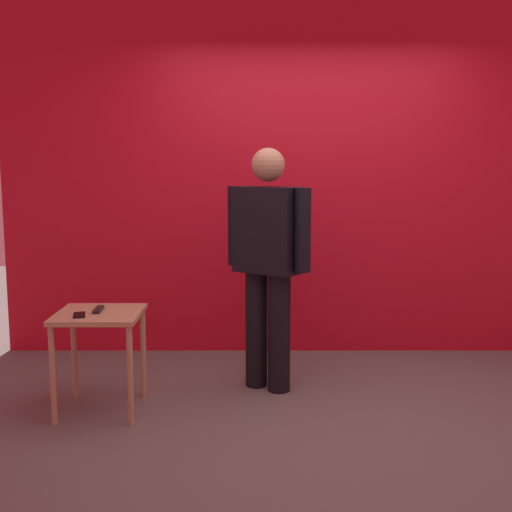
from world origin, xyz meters
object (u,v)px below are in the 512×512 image
(cell_phone, at_px, (83,315))
(tv_remote, at_px, (102,309))
(standing_person, at_px, (271,256))
(side_table, at_px, (103,328))

(cell_phone, distance_m, tv_remote, 0.15)
(standing_person, xyz_separation_m, cell_phone, (-1.15, -0.51, -0.29))
(standing_person, bearing_deg, cell_phone, -156.12)
(side_table, bearing_deg, standing_person, 21.32)
(cell_phone, bearing_deg, standing_person, 9.96)
(standing_person, relative_size, side_table, 2.60)
(cell_phone, bearing_deg, side_table, 31.88)
(side_table, bearing_deg, tv_remote, 107.90)
(standing_person, height_order, tv_remote, standing_person)
(tv_remote, bearing_deg, side_table, -74.50)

